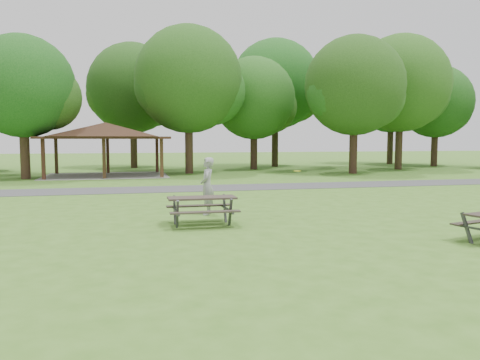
% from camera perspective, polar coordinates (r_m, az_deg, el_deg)
% --- Properties ---
extents(ground, '(160.00, 160.00, 0.00)m').
position_cam_1_polar(ground, '(10.86, -0.29, -8.76)').
color(ground, '#3E6F1F').
rests_on(ground, ground).
extents(asphalt_path, '(120.00, 3.20, 0.02)m').
position_cam_1_polar(asphalt_path, '(24.53, -7.66, -1.07)').
color(asphalt_path, '#414043').
rests_on(asphalt_path, ground).
extents(pavilion, '(8.60, 7.01, 3.76)m').
position_cam_1_polar(pavilion, '(34.32, -16.08, 5.61)').
color(pavilion, '#341C13').
rests_on(pavilion, ground).
extents(tree_row_d, '(6.93, 6.60, 9.27)m').
position_cam_1_polar(tree_row_d, '(33.60, -24.85, 9.98)').
color(tree_row_d, '#322116').
rests_on(tree_row_d, ground).
extents(tree_row_e, '(8.40, 8.00, 11.02)m').
position_cam_1_polar(tree_row_e, '(35.83, -6.15, 11.70)').
color(tree_row_e, '#332116').
rests_on(tree_row_e, ground).
extents(tree_row_f, '(7.35, 7.00, 9.55)m').
position_cam_1_polar(tree_row_f, '(40.32, 1.82, 9.63)').
color(tree_row_f, black).
rests_on(tree_row_f, ground).
extents(tree_row_g, '(7.77, 7.40, 10.25)m').
position_cam_1_polar(tree_row_g, '(36.45, 13.90, 10.75)').
color(tree_row_g, black).
rests_on(tree_row_g, ground).
extents(tree_row_h, '(8.61, 8.20, 11.37)m').
position_cam_1_polar(tree_row_h, '(42.50, 19.07, 10.73)').
color(tree_row_h, '#302015').
rests_on(tree_row_h, ground).
extents(tree_row_i, '(7.14, 6.80, 9.52)m').
position_cam_1_polar(tree_row_i, '(48.64, 22.83, 8.53)').
color(tree_row_i, black).
rests_on(tree_row_i, ground).
extents(tree_deep_b, '(8.40, 8.00, 11.13)m').
position_cam_1_polar(tree_deep_b, '(43.52, -12.82, 10.55)').
color(tree_deep_b, '#312116').
rests_on(tree_deep_b, ground).
extents(tree_deep_c, '(8.82, 8.40, 11.90)m').
position_cam_1_polar(tree_deep_c, '(44.66, 4.45, 11.23)').
color(tree_deep_c, black).
rests_on(tree_deep_c, ground).
extents(tree_deep_d, '(8.40, 8.00, 11.27)m').
position_cam_1_polar(tree_deep_d, '(51.37, 18.06, 9.72)').
color(tree_deep_d, '#302015').
rests_on(tree_deep_d, ground).
extents(picnic_table_middle, '(2.04, 1.66, 0.88)m').
position_cam_1_polar(picnic_table_middle, '(14.13, -4.66, -2.88)').
color(picnic_table_middle, '#332A25').
rests_on(picnic_table_middle, ground).
extents(frisbee_in_flight, '(0.24, 0.24, 0.02)m').
position_cam_1_polar(frisbee_in_flight, '(15.48, 7.00, 1.10)').
color(frisbee_in_flight, yellow).
rests_on(frisbee_in_flight, ground).
extents(frisbee_thrower, '(0.63, 0.81, 1.97)m').
position_cam_1_polar(frisbee_thrower, '(16.01, -4.01, -0.75)').
color(frisbee_thrower, gray).
rests_on(frisbee_thrower, ground).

